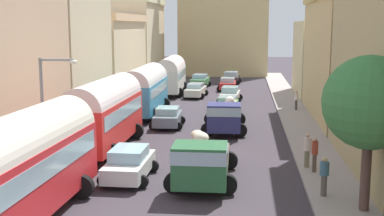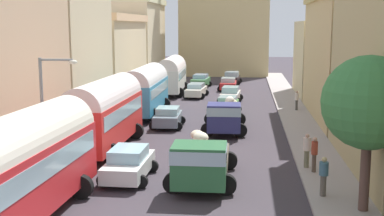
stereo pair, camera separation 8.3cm
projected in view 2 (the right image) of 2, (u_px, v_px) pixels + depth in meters
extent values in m
plane|color=#3B343B|center=(205.00, 112.00, 41.81)|extent=(154.00, 154.00, 0.00)
cube|color=gray|center=(120.00, 110.00, 42.59)|extent=(2.50, 70.00, 0.14)
cube|color=#A19895|center=(294.00, 113.00, 41.02)|extent=(2.50, 70.00, 0.14)
cube|color=beige|center=(63.00, 35.00, 39.42)|extent=(5.07, 10.44, 12.81)
cube|color=beige|center=(109.00, 58.00, 52.75)|extent=(5.16, 14.29, 7.56)
cube|color=#E7BB8D|center=(108.00, 18.00, 52.09)|extent=(5.67, 14.29, 0.71)
cube|color=beige|center=(139.00, 42.00, 66.67)|extent=(4.90, 12.85, 9.92)
cube|color=beige|center=(138.00, 1.00, 65.81)|extent=(5.39, 12.85, 0.72)
cube|color=tan|center=(343.00, 61.00, 38.25)|extent=(4.29, 14.61, 8.95)
cube|color=beige|center=(326.00, 59.00, 51.11)|extent=(5.69, 10.08, 7.55)
cube|color=tan|center=(224.00, 30.00, 72.97)|extent=(12.59, 7.14, 12.87)
cube|color=tan|center=(193.00, 12.00, 71.28)|extent=(2.53, 2.53, 17.98)
cube|color=tan|center=(256.00, 12.00, 70.33)|extent=(2.53, 2.53, 17.98)
cube|color=red|center=(19.00, 179.00, 17.87)|extent=(2.70, 9.73, 2.41)
cylinder|color=silver|center=(17.00, 146.00, 17.67)|extent=(2.65, 9.54, 2.34)
cube|color=#99B7C6|center=(18.00, 165.00, 17.78)|extent=(2.73, 8.96, 0.77)
cylinder|color=black|center=(30.00, 184.00, 21.15)|extent=(1.00, 0.35, 1.00)
cylinder|color=black|center=(81.00, 187.00, 20.83)|extent=(1.00, 0.35, 1.00)
cube|color=red|center=(105.00, 120.00, 29.08)|extent=(2.51, 8.98, 2.40)
cylinder|color=silver|center=(104.00, 100.00, 28.89)|extent=(2.46, 8.80, 2.36)
cube|color=#99B7C6|center=(105.00, 111.00, 29.00)|extent=(2.55, 8.27, 0.77)
cylinder|color=black|center=(101.00, 130.00, 32.13)|extent=(1.00, 0.35, 1.00)
cylinder|color=black|center=(136.00, 131.00, 31.86)|extent=(1.00, 0.35, 1.00)
cylinder|color=black|center=(69.00, 151.00, 26.69)|extent=(1.00, 0.35, 1.00)
cylinder|color=black|center=(111.00, 153.00, 26.42)|extent=(1.00, 0.35, 1.00)
cube|color=teal|center=(145.00, 95.00, 40.39)|extent=(2.54, 9.03, 2.22)
cylinder|color=silver|center=(145.00, 81.00, 40.21)|extent=(2.49, 8.85, 2.37)
cube|color=#99B7C6|center=(145.00, 89.00, 40.31)|extent=(2.58, 8.31, 0.71)
cylinder|color=black|center=(138.00, 103.00, 43.42)|extent=(1.00, 0.35, 1.00)
cylinder|color=black|center=(165.00, 104.00, 43.20)|extent=(1.00, 0.35, 1.00)
cylinder|color=black|center=(123.00, 114.00, 37.94)|extent=(1.00, 0.35, 1.00)
cylinder|color=black|center=(153.00, 115.00, 37.72)|extent=(1.00, 0.35, 1.00)
cube|color=silver|center=(172.00, 79.00, 52.75)|extent=(2.61, 8.74, 2.26)
cylinder|color=silver|center=(171.00, 68.00, 52.57)|extent=(2.56, 8.56, 2.27)
cube|color=#99B7C6|center=(171.00, 74.00, 52.67)|extent=(2.63, 8.05, 0.72)
cylinder|color=black|center=(165.00, 86.00, 55.66)|extent=(1.00, 0.35, 1.00)
cylinder|color=black|center=(184.00, 86.00, 55.50)|extent=(1.00, 0.35, 1.00)
cylinder|color=black|center=(158.00, 92.00, 50.38)|extent=(1.00, 0.35, 1.00)
cylinder|color=black|center=(179.00, 93.00, 50.21)|extent=(1.00, 0.35, 1.00)
cube|color=#285F37|center=(199.00, 165.00, 21.04)|extent=(2.27, 1.85, 1.76)
cube|color=#99B7C6|center=(199.00, 154.00, 20.96)|extent=(2.32, 1.93, 0.56)
cube|color=brown|center=(205.00, 159.00, 24.30)|extent=(2.31, 4.64, 0.55)
ellipsoid|color=silver|center=(205.00, 147.00, 24.57)|extent=(0.85, 1.05, 0.53)
ellipsoid|color=beige|center=(206.00, 145.00, 24.98)|extent=(1.12, 1.16, 0.50)
ellipsoid|color=silver|center=(197.00, 145.00, 24.75)|extent=(1.23, 1.14, 0.60)
ellipsoid|color=beige|center=(201.00, 137.00, 24.82)|extent=(1.09, 1.17, 0.54)
ellipsoid|color=beige|center=(197.00, 135.00, 25.72)|extent=(0.87, 1.02, 0.48)
ellipsoid|color=silver|center=(205.00, 147.00, 23.15)|extent=(1.03, 1.01, 0.49)
cylinder|color=black|center=(226.00, 185.00, 21.28)|extent=(0.90, 0.31, 0.90)
cylinder|color=black|center=(173.00, 183.00, 21.50)|extent=(0.90, 0.31, 0.90)
cylinder|color=black|center=(228.00, 161.00, 25.08)|extent=(0.90, 0.32, 0.90)
cylinder|color=black|center=(184.00, 159.00, 25.29)|extent=(0.90, 0.32, 0.90)
cube|color=navy|center=(224.00, 117.00, 32.10)|extent=(2.15, 2.00, 1.73)
cube|color=#99B7C6|center=(224.00, 110.00, 32.02)|extent=(2.19, 2.08, 0.55)
cube|color=#4E4439|center=(225.00, 117.00, 35.41)|extent=(2.22, 4.65, 0.55)
ellipsoid|color=silver|center=(223.00, 113.00, 33.96)|extent=(1.13, 0.99, 0.53)
ellipsoid|color=beige|center=(226.00, 112.00, 34.57)|extent=(0.97, 0.83, 0.54)
ellipsoid|color=beige|center=(231.00, 107.00, 36.21)|extent=(0.94, 0.75, 0.57)
ellipsoid|color=silver|center=(232.00, 105.00, 35.37)|extent=(0.69, 0.83, 0.51)
ellipsoid|color=beige|center=(231.00, 103.00, 35.82)|extent=(1.01, 0.83, 0.56)
ellipsoid|color=beige|center=(223.00, 108.00, 34.03)|extent=(0.74, 0.96, 0.48)
ellipsoid|color=silver|center=(230.00, 100.00, 34.80)|extent=(0.79, 0.91, 0.53)
cylinder|color=black|center=(240.00, 130.00, 32.33)|extent=(0.90, 0.31, 0.90)
cylinder|color=black|center=(208.00, 130.00, 32.50)|extent=(0.90, 0.31, 0.90)
cylinder|color=black|center=(240.00, 119.00, 36.18)|extent=(0.90, 0.31, 0.90)
cylinder|color=black|center=(210.00, 119.00, 36.35)|extent=(0.90, 0.31, 0.90)
cube|color=#4E9C47|center=(227.00, 107.00, 40.54)|extent=(1.78, 3.95, 0.76)
cube|color=#8FB4BD|center=(228.00, 99.00, 40.45)|extent=(1.48, 2.09, 0.45)
cylinder|color=black|center=(235.00, 114.00, 39.31)|extent=(0.60, 0.21, 0.60)
cylinder|color=black|center=(216.00, 113.00, 39.57)|extent=(0.60, 0.21, 0.60)
cylinder|color=black|center=(238.00, 109.00, 41.63)|extent=(0.60, 0.21, 0.60)
cylinder|color=black|center=(220.00, 108.00, 41.90)|extent=(0.60, 0.21, 0.60)
cube|color=silver|center=(230.00, 96.00, 47.32)|extent=(1.89, 4.16, 0.66)
cube|color=#95C0C9|center=(231.00, 89.00, 47.22)|extent=(1.57, 2.20, 0.53)
cylinder|color=black|center=(238.00, 101.00, 46.00)|extent=(0.60, 0.21, 0.60)
cylinder|color=black|center=(220.00, 101.00, 46.28)|extent=(0.60, 0.21, 0.60)
cylinder|color=black|center=(240.00, 97.00, 48.45)|extent=(0.60, 0.21, 0.60)
cylinder|color=black|center=(223.00, 97.00, 48.73)|extent=(0.60, 0.21, 0.60)
cube|color=#B32424|center=(228.00, 85.00, 55.77)|extent=(1.72, 3.76, 0.69)
cube|color=#A3BBC4|center=(228.00, 80.00, 55.67)|extent=(1.51, 1.96, 0.47)
cylinder|color=black|center=(236.00, 89.00, 54.58)|extent=(0.60, 0.21, 0.60)
cylinder|color=black|center=(220.00, 89.00, 54.77)|extent=(0.60, 0.21, 0.60)
cylinder|color=black|center=(236.00, 87.00, 56.86)|extent=(0.60, 0.21, 0.60)
cylinder|color=black|center=(221.00, 86.00, 57.05)|extent=(0.60, 0.21, 0.60)
cube|color=#2D2023|center=(232.00, 79.00, 62.07)|extent=(2.04, 4.13, 0.68)
cube|color=#A1BDCD|center=(232.00, 74.00, 61.97)|extent=(1.70, 2.19, 0.58)
cylinder|color=black|center=(238.00, 83.00, 60.75)|extent=(0.60, 0.21, 0.60)
cylinder|color=black|center=(223.00, 82.00, 61.06)|extent=(0.60, 0.21, 0.60)
cylinder|color=black|center=(240.00, 81.00, 63.17)|extent=(0.60, 0.21, 0.60)
cylinder|color=black|center=(226.00, 80.00, 63.48)|extent=(0.60, 0.21, 0.60)
cube|color=silver|center=(129.00, 166.00, 23.43)|extent=(1.76, 4.01, 0.70)
cube|color=#90BFCE|center=(129.00, 154.00, 23.33)|extent=(1.54, 2.09, 0.54)
cylinder|color=black|center=(118.00, 165.00, 24.80)|extent=(0.60, 0.21, 0.60)
cylinder|color=black|center=(152.00, 166.00, 24.59)|extent=(0.60, 0.21, 0.60)
cylinder|color=black|center=(103.00, 180.00, 22.37)|extent=(0.60, 0.21, 0.60)
cylinder|color=black|center=(141.00, 182.00, 22.17)|extent=(0.60, 0.21, 0.60)
cube|color=slate|center=(168.00, 119.00, 35.49)|extent=(1.82, 3.66, 0.70)
cube|color=#8EBBBD|center=(168.00, 111.00, 35.40)|extent=(1.56, 1.92, 0.46)
cylinder|color=black|center=(158.00, 120.00, 36.71)|extent=(0.60, 0.21, 0.60)
cylinder|color=black|center=(182.00, 120.00, 36.58)|extent=(0.60, 0.21, 0.60)
cylinder|color=black|center=(153.00, 126.00, 34.51)|extent=(0.60, 0.21, 0.60)
cylinder|color=black|center=(178.00, 126.00, 34.38)|extent=(0.60, 0.21, 0.60)
cube|color=beige|center=(196.00, 91.00, 50.50)|extent=(1.90, 4.48, 0.68)
cube|color=#A2C0CC|center=(196.00, 86.00, 50.41)|extent=(1.56, 2.37, 0.45)
cylinder|color=black|center=(191.00, 92.00, 52.01)|extent=(0.60, 0.21, 0.60)
cylinder|color=black|center=(206.00, 93.00, 51.73)|extent=(0.60, 0.21, 0.60)
cylinder|color=black|center=(186.00, 96.00, 49.37)|extent=(0.60, 0.21, 0.60)
cylinder|color=black|center=(202.00, 96.00, 49.09)|extent=(0.60, 0.21, 0.60)
cube|color=#4D8B51|center=(201.00, 82.00, 58.33)|extent=(1.98, 4.46, 0.83)
cube|color=#8FAED0|center=(201.00, 76.00, 58.22)|extent=(1.63, 2.36, 0.46)
cylinder|color=black|center=(196.00, 84.00, 59.85)|extent=(0.60, 0.21, 0.60)
cylinder|color=black|center=(209.00, 84.00, 59.54)|extent=(0.60, 0.21, 0.60)
cylinder|color=black|center=(191.00, 86.00, 57.23)|extent=(0.60, 0.21, 0.60)
cylinder|color=black|center=(206.00, 87.00, 56.93)|extent=(0.60, 0.21, 0.60)
cylinder|color=#45423D|center=(296.00, 111.00, 42.06)|extent=(0.17, 0.17, 0.14)
cylinder|color=#45423D|center=(297.00, 105.00, 41.98)|extent=(0.28, 0.28, 0.84)
cylinder|color=silver|center=(297.00, 97.00, 41.86)|extent=(0.43, 0.43, 0.58)
sphere|color=tan|center=(297.00, 92.00, 41.80)|extent=(0.21, 0.21, 0.21)
cylinder|color=brown|center=(314.00, 173.00, 24.20)|extent=(0.17, 0.17, 0.14)
cylinder|color=brown|center=(314.00, 163.00, 24.12)|extent=(0.28, 0.28, 0.87)
cylinder|color=#973927|center=(315.00, 148.00, 24.00)|extent=(0.43, 0.43, 0.64)
sphere|color=tan|center=(315.00, 139.00, 23.93)|extent=(0.21, 0.21, 0.21)
cylinder|color=#726E53|center=(306.00, 169.00, 25.02)|extent=(0.21, 0.21, 0.14)
cylinder|color=#726E53|center=(307.00, 159.00, 24.94)|extent=(0.30, 0.30, 0.86)
cylinder|color=beige|center=(307.00, 144.00, 24.82)|extent=(0.47, 0.47, 0.64)
sphere|color=tan|center=(307.00, 136.00, 24.75)|extent=(0.20, 0.20, 0.20)
cylinder|color=#554F47|center=(323.00, 197.00, 20.84)|extent=(0.21, 0.21, 0.14)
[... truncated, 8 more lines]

